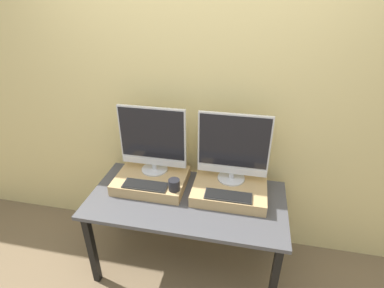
{
  "coord_description": "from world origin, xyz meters",
  "views": [
    {
      "loc": [
        0.41,
        -1.38,
        2.13
      ],
      "look_at": [
        0.0,
        0.57,
        1.06
      ],
      "focal_mm": 28.0,
      "sensor_mm": 36.0,
      "label": 1
    }
  ],
  "objects_px": {
    "monitor_left": "(153,140)",
    "mug": "(174,185)",
    "monitor_right": "(233,148)",
    "keyboard_left": "(145,185)",
    "keyboard_right": "(228,196)"
  },
  "relations": [
    {
      "from": "mug",
      "to": "monitor_right",
      "type": "bearing_deg",
      "value": 29.67
    },
    {
      "from": "keyboard_right",
      "to": "mug",
      "type": "bearing_deg",
      "value": 180.0
    },
    {
      "from": "monitor_left",
      "to": "mug",
      "type": "height_order",
      "value": "monitor_left"
    },
    {
      "from": "keyboard_left",
      "to": "mug",
      "type": "relative_size",
      "value": 3.87
    },
    {
      "from": "keyboard_left",
      "to": "monitor_right",
      "type": "bearing_deg",
      "value": 19.98
    },
    {
      "from": "keyboard_left",
      "to": "mug",
      "type": "height_order",
      "value": "mug"
    },
    {
      "from": "monitor_right",
      "to": "monitor_left",
      "type": "bearing_deg",
      "value": 180.0
    },
    {
      "from": "monitor_left",
      "to": "keyboard_right",
      "type": "height_order",
      "value": "monitor_left"
    },
    {
      "from": "keyboard_left",
      "to": "monitor_right",
      "type": "relative_size",
      "value": 0.62
    },
    {
      "from": "monitor_left",
      "to": "mug",
      "type": "xyz_separation_m",
      "value": [
        0.22,
        -0.23,
        -0.23
      ]
    },
    {
      "from": "keyboard_left",
      "to": "mug",
      "type": "xyz_separation_m",
      "value": [
        0.22,
        0.0,
        0.04
      ]
    },
    {
      "from": "monitor_right",
      "to": "keyboard_left",
      "type": "bearing_deg",
      "value": -160.02
    },
    {
      "from": "keyboard_left",
      "to": "keyboard_right",
      "type": "height_order",
      "value": "same"
    },
    {
      "from": "monitor_left",
      "to": "monitor_right",
      "type": "bearing_deg",
      "value": 0.0
    },
    {
      "from": "mug",
      "to": "keyboard_right",
      "type": "distance_m",
      "value": 0.4
    }
  ]
}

